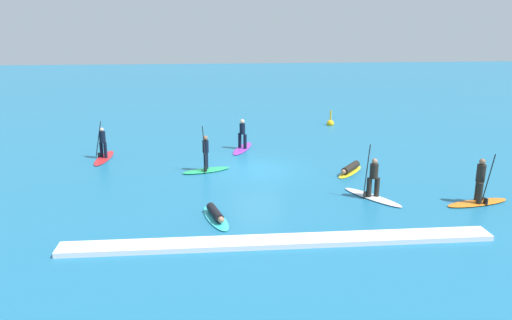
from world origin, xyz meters
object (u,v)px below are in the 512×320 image
(surfer_on_green_board, at_px, (206,163))
(surfer_on_purple_board, at_px, (242,141))
(surfer_on_white_board, at_px, (373,188))
(surfer_on_yellow_board, at_px, (350,169))
(surfer_on_red_board, at_px, (103,151))
(surfer_on_orange_board, at_px, (479,192))
(surfer_on_teal_board, at_px, (216,215))
(marker_buoy, at_px, (330,123))

(surfer_on_green_board, bearing_deg, surfer_on_purple_board, -136.47)
(surfer_on_white_board, bearing_deg, surfer_on_yellow_board, -33.00)
(surfer_on_red_board, xyz_separation_m, surfer_on_yellow_board, (12.46, -3.72, -0.26))
(surfer_on_green_board, bearing_deg, surfer_on_orange_board, 132.62)
(surfer_on_purple_board, bearing_deg, surfer_on_teal_board, 9.93)
(surfer_on_red_board, bearing_deg, surfer_on_green_board, -113.47)
(surfer_on_yellow_board, bearing_deg, surfer_on_orange_board, 77.40)
(surfer_on_yellow_board, relative_size, marker_buoy, 1.97)
(surfer_on_orange_board, distance_m, surfer_on_white_board, 4.20)
(surfer_on_white_board, bearing_deg, surfer_on_green_board, 24.61)
(surfer_on_teal_board, relative_size, marker_buoy, 2.33)
(surfer_on_orange_board, xyz_separation_m, marker_buoy, (-2.37, 15.99, -0.35))
(surfer_on_green_board, bearing_deg, surfer_on_white_board, 126.33)
(surfer_on_yellow_board, bearing_deg, surfer_on_purple_board, -99.13)
(surfer_on_purple_board, bearing_deg, surfer_on_green_board, -6.85)
(surfer_on_orange_board, xyz_separation_m, surfer_on_green_board, (-11.01, 5.59, -0.07))
(surfer_on_white_board, distance_m, marker_buoy, 15.04)
(surfer_on_purple_board, height_order, surfer_on_teal_board, surfer_on_purple_board)
(surfer_on_green_board, distance_m, marker_buoy, 13.53)
(surfer_on_orange_board, relative_size, marker_buoy, 2.50)
(surfer_on_white_board, bearing_deg, surfer_on_teal_board, 72.42)
(marker_buoy, bearing_deg, surfer_on_red_board, -151.83)
(surfer_on_yellow_board, distance_m, marker_buoy, 11.39)
(surfer_on_purple_board, height_order, marker_buoy, surfer_on_purple_board)
(surfer_on_teal_board, distance_m, surfer_on_white_board, 6.81)
(surfer_on_teal_board, distance_m, surfer_on_green_board, 6.28)
(surfer_on_purple_board, xyz_separation_m, surfer_on_white_board, (4.88, -8.79, 0.02))
(surfer_on_orange_board, relative_size, surfer_on_yellow_board, 1.27)
(surfer_on_yellow_board, height_order, surfer_on_green_board, surfer_on_green_board)
(surfer_on_white_board, height_order, surfer_on_green_board, surfer_on_white_board)
(surfer_on_red_board, bearing_deg, surfer_on_yellow_board, -102.57)
(surfer_on_orange_board, distance_m, surfer_on_teal_board, 10.67)
(surfer_on_green_board, height_order, marker_buoy, surfer_on_green_board)
(surfer_on_green_board, bearing_deg, surfer_on_yellow_board, 152.41)
(surfer_on_green_board, bearing_deg, marker_buoy, -150.21)
(surfer_on_purple_board, relative_size, marker_buoy, 2.65)
(surfer_on_red_board, distance_m, surfer_on_green_board, 6.16)
(surfer_on_yellow_board, height_order, marker_buoy, marker_buoy)
(surfer_on_teal_board, bearing_deg, surfer_on_purple_board, 156.37)
(surfer_on_red_board, height_order, surfer_on_orange_board, surfer_on_orange_board)
(surfer_on_orange_board, bearing_deg, surfer_on_green_board, 140.04)
(surfer_on_teal_board, xyz_separation_m, surfer_on_green_board, (-0.37, 6.26, 0.28))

